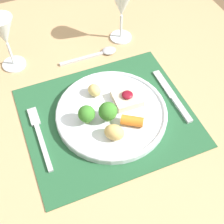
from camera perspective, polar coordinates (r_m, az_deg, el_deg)
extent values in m
plane|color=brown|center=(1.50, -0.42, -18.10)|extent=(8.00, 8.00, 0.00)
cube|color=tan|center=(0.84, -0.72, -1.59)|extent=(1.12, 1.26, 0.03)
cylinder|color=tan|center=(1.61, 8.46, 11.15)|extent=(0.06, 0.06, 0.71)
cube|color=#235633|center=(0.83, -0.73, -0.93)|extent=(0.44, 0.38, 0.00)
cylinder|color=silver|center=(0.82, 0.00, -0.51)|extent=(0.29, 0.29, 0.02)
torus|color=silver|center=(0.81, 0.00, -0.17)|extent=(0.29, 0.29, 0.01)
cube|color=beige|center=(0.83, 2.78, 2.46)|extent=(0.08, 0.07, 0.02)
ellipsoid|color=maroon|center=(0.82, 2.82, 3.17)|extent=(0.03, 0.03, 0.01)
cylinder|color=#84B256|center=(0.79, -0.73, -0.99)|extent=(0.01, 0.01, 0.02)
sphere|color=#387A28|center=(0.77, -0.75, 0.13)|extent=(0.05, 0.05, 0.05)
cylinder|color=#84B256|center=(0.79, -4.56, -1.38)|extent=(0.01, 0.01, 0.02)
sphere|color=#387A28|center=(0.77, -4.67, -0.33)|extent=(0.04, 0.04, 0.04)
cylinder|color=orange|center=(0.79, 3.70, -1.64)|extent=(0.06, 0.05, 0.03)
ellipsoid|color=tan|center=(0.76, 0.42, -3.74)|extent=(0.06, 0.06, 0.04)
ellipsoid|color=#DBBC6B|center=(0.84, -3.22, 4.00)|extent=(0.04, 0.05, 0.03)
cube|color=#B2B2B7|center=(0.79, -12.44, -6.22)|extent=(0.01, 0.14, 0.01)
cube|color=#B2B2B7|center=(0.85, -14.10, -0.82)|extent=(0.02, 0.06, 0.01)
cube|color=#B2B2B7|center=(0.86, 12.64, 0.44)|extent=(0.02, 0.09, 0.01)
cube|color=#B2B2B7|center=(0.91, 9.55, 5.05)|extent=(0.02, 0.11, 0.00)
cube|color=#B2B2B7|center=(0.98, -5.50, 9.69)|extent=(0.14, 0.01, 0.01)
ellipsoid|color=#B2B2B7|center=(1.00, -0.55, 11.18)|extent=(0.04, 0.04, 0.01)
cylinder|color=white|center=(1.05, 1.61, 13.55)|extent=(0.07, 0.07, 0.01)
cylinder|color=white|center=(1.03, 1.67, 15.42)|extent=(0.01, 0.01, 0.08)
cone|color=white|center=(0.98, 1.79, 19.28)|extent=(0.07, 0.07, 0.08)
cylinder|color=white|center=(1.00, -17.43, 8.35)|extent=(0.07, 0.07, 0.01)
cylinder|color=white|center=(0.98, -18.03, 10.09)|extent=(0.01, 0.01, 0.08)
cone|color=white|center=(0.93, -19.30, 13.75)|extent=(0.07, 0.07, 0.08)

